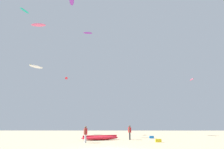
{
  "coord_description": "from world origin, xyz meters",
  "views": [
    {
      "loc": [
        0.67,
        -14.88,
        1.55
      ],
      "look_at": [
        0.0,
        17.53,
        9.57
      ],
      "focal_mm": 33.44,
      "sensor_mm": 36.0,
      "label": 1
    }
  ],
  "objects": [
    {
      "name": "kite_aloft_0",
      "position": [
        -11.48,
        14.67,
        16.93
      ],
      "size": [
        2.32,
        0.85,
        0.47
      ],
      "color": "#E5598C"
    },
    {
      "name": "gear_bag",
      "position": [
        4.78,
        6.66,
        0.16
      ],
      "size": [
        0.56,
        0.36,
        0.32
      ],
      "primitive_type": "cube",
      "color": "yellow",
      "rests_on": "ground"
    },
    {
      "name": "person_midground",
      "position": [
        2.21,
        10.4,
        0.95
      ],
      "size": [
        0.37,
        0.53,
        1.62
      ],
      "rotation": [
        0.0,
        0.0,
        2.93
      ],
      "color": "#2D2D33",
      "rests_on": "ground"
    },
    {
      "name": "kite_aloft_1",
      "position": [
        -13.09,
        40.82,
        14.36
      ],
      "size": [
        1.73,
        2.73,
        0.6
      ],
      "color": "red"
    },
    {
      "name": "cooler_box",
      "position": [
        5.19,
        13.21,
        0.16
      ],
      "size": [
        0.56,
        0.36,
        0.32
      ],
      "primitive_type": "cube",
      "color": "blue",
      "rests_on": "ground"
    },
    {
      "name": "kite_aloft_4",
      "position": [
        -8.06,
        21.44,
        25.59
      ],
      "size": [
        1.47,
        3.26,
        0.37
      ],
      "color": "purple"
    },
    {
      "name": "kite_aloft_5",
      "position": [
        -15.79,
        25.97,
        13.41
      ],
      "size": [
        2.53,
        2.99,
        0.58
      ],
      "color": "white"
    },
    {
      "name": "person_foreground",
      "position": [
        -2.28,
        5.67,
        0.9
      ],
      "size": [
        0.35,
        0.5,
        1.54
      ],
      "rotation": [
        0.0,
        0.0,
        6.1
      ],
      "color": "silver",
      "rests_on": "ground"
    },
    {
      "name": "kite_aloft_2",
      "position": [
        20.95,
        40.09,
        13.69
      ],
      "size": [
        1.01,
        2.78,
        0.5
      ],
      "color": "#E5598C"
    },
    {
      "name": "kite_aloft_6",
      "position": [
        -6.73,
        35.49,
        25.32
      ],
      "size": [
        2.42,
        1.02,
        0.43
      ],
      "color": "purple"
    },
    {
      "name": "kite_aloft_3",
      "position": [
        -18.08,
        23.07,
        24.56
      ],
      "size": [
        1.46,
        2.53,
        0.33
      ],
      "color": "#19B29E"
    },
    {
      "name": "kite_grounded_near",
      "position": [
        -1.16,
        9.63,
        0.26
      ],
      "size": [
        4.59,
        3.33,
        0.56
      ],
      "color": "red",
      "rests_on": "ground"
    }
  ]
}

